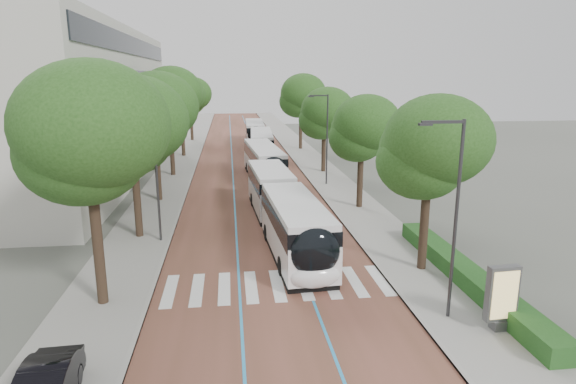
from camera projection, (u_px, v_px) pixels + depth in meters
name	position (u px, v px, depth m)	size (l,w,h in m)	color
ground	(275.00, 295.00, 21.78)	(160.00, 160.00, 0.00)	#51544C
road	(245.00, 155.00, 60.37)	(11.00, 140.00, 0.02)	brown
sidewalk_left	(184.00, 156.00, 59.47)	(4.00, 140.00, 0.12)	gray
sidewalk_right	(304.00, 154.00, 61.25)	(4.00, 140.00, 0.12)	gray
kerb_left	(199.00, 156.00, 59.69)	(0.20, 140.00, 0.14)	gray
kerb_right	(289.00, 154.00, 61.02)	(0.20, 140.00, 0.14)	gray
zebra_crossing	(277.00, 285.00, 22.76)	(10.55, 3.60, 0.01)	silver
lane_line_left	(232.00, 155.00, 60.18)	(0.12, 126.00, 0.01)	#288DC8
lane_line_right	(257.00, 155.00, 60.56)	(0.12, 126.00, 0.01)	#288DC8
office_building	(38.00, 105.00, 44.84)	(18.11, 40.00, 14.00)	#B7B6A9
hedge	(467.00, 275.00, 22.74)	(1.20, 14.00, 0.80)	#1B4317
streetlight_near	(453.00, 205.00, 18.54)	(1.82, 0.20, 8.00)	#323235
streetlight_far	(325.00, 132.00, 42.66)	(1.82, 0.20, 8.00)	#323235
lamp_post_left	(157.00, 175.00, 27.81)	(0.14, 0.14, 8.00)	#323235
trees_left	(163.00, 109.00, 41.84)	(6.25, 60.99, 10.05)	black
trees_right	(330.00, 113.00, 45.51)	(6.00, 47.59, 9.47)	black
lead_bus	(284.00, 210.00, 29.61)	(3.52, 18.51, 3.20)	black
bus_queued_0	(264.00, 163.00, 45.53)	(3.35, 12.54, 3.20)	white
bus_queued_1	(261.00, 145.00, 57.60)	(3.07, 12.50, 3.20)	white
bus_queued_2	(255.00, 133.00, 70.03)	(2.82, 12.45, 3.20)	white
ad_panel	(502.00, 297.00, 18.32)	(1.27, 0.52, 2.60)	#59595B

